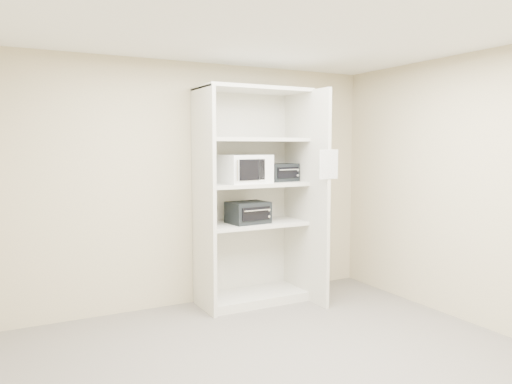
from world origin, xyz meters
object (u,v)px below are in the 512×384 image
toaster_oven_upper (281,172)px  toaster_oven_lower (248,213)px  microwave (244,169)px  shelving_unit (256,203)px

toaster_oven_upper → toaster_oven_lower: size_ratio=0.83×
microwave → shelving_unit: bearing=2.5°
shelving_unit → microwave: shelving_unit is taller
toaster_oven_upper → microwave: bearing=179.2°
toaster_oven_upper → toaster_oven_lower: (-0.46, -0.07, -0.43)m
microwave → toaster_oven_lower: microwave is taller
shelving_unit → microwave: bearing=-171.1°
shelving_unit → toaster_oven_lower: bearing=-162.0°
toaster_oven_upper → toaster_oven_lower: toaster_oven_upper is taller
toaster_oven_upper → shelving_unit: bearing=177.6°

